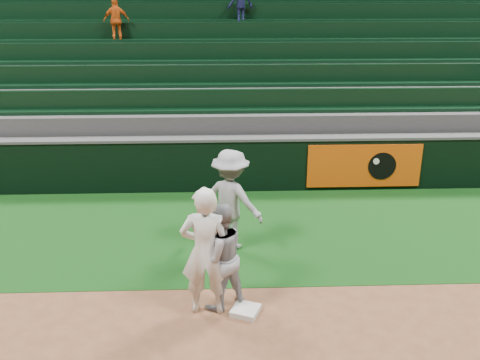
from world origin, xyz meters
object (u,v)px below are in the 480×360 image
(first_baseman, at_px, (205,252))
(base_coach, at_px, (231,200))
(baserunner, at_px, (219,257))
(first_base, at_px, (245,311))

(first_baseman, xyz_separation_m, base_coach, (0.40, 1.98, -0.04))
(first_baseman, height_order, baserunner, first_baseman)
(first_base, bearing_deg, first_baseman, 171.18)
(first_base, xyz_separation_m, base_coach, (-0.16, 2.07, 0.88))
(first_base, bearing_deg, base_coach, 94.45)
(baserunner, relative_size, base_coach, 0.89)
(first_base, relative_size, base_coach, 0.20)
(first_base, height_order, base_coach, base_coach)
(base_coach, bearing_deg, baserunner, 113.05)
(first_baseman, height_order, base_coach, first_baseman)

